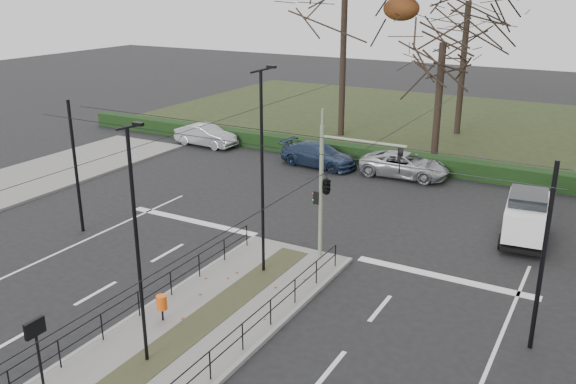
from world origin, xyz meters
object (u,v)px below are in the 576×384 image
object	(u,v)px
litter_bin	(162,303)
streetlamp_median_far	(263,172)
streetlamp_median_near	(138,247)
parked_car_third	(319,155)
info_panel	(36,337)
parked_car_fourth	(405,165)
parked_car_second	(206,135)
bare_tree_near	(442,52)
traffic_light	(329,184)
bare_tree_center	(468,11)
white_van	(526,216)

from	to	relation	value
litter_bin	streetlamp_median_far	bearing A→B (deg)	77.91
litter_bin	streetlamp_median_near	distance (m)	3.75
streetlamp_median_far	parked_car_third	bearing A→B (deg)	108.30
litter_bin	parked_car_third	distance (m)	19.28
info_panel	parked_car_fourth	distance (m)	24.09
parked_car_second	bare_tree_near	world-z (taller)	bare_tree_near
info_panel	parked_car_second	size ratio (longest dim) A/B	0.51
litter_bin	parked_car_third	bearing A→B (deg)	101.00
traffic_light	parked_car_third	xyz separation A→B (m)	(-6.33, 12.00, -2.59)
litter_bin	bare_tree_center	world-z (taller)	bare_tree_center
streetlamp_median_far	traffic_light	bearing A→B (deg)	53.33
parked_car_second	bare_tree_near	distance (m)	16.52
bare_tree_near	streetlamp_median_near	bearing A→B (deg)	-92.71
parked_car_third	streetlamp_median_far	bearing A→B (deg)	-155.36
streetlamp_median_near	bare_tree_near	world-z (taller)	bare_tree_near
parked_car_fourth	parked_car_third	bearing A→B (deg)	93.62
parked_car_second	bare_tree_near	bearing A→B (deg)	-74.16
litter_bin	streetlamp_median_near	world-z (taller)	streetlamp_median_near
parked_car_third	parked_car_second	bearing A→B (deg)	92.14
parked_car_third	litter_bin	bearing A→B (deg)	-162.66
traffic_light	parked_car_fourth	xyz separation A→B (m)	(-1.03, 12.49, -2.59)
traffic_light	parked_car_third	size ratio (longest dim) A/B	1.11
info_panel	parked_car_third	world-z (taller)	info_panel
traffic_light	bare_tree_near	distance (m)	16.63
litter_bin	bare_tree_center	bearing A→B (deg)	87.06
info_panel	parked_car_fourth	world-z (taller)	info_panel
litter_bin	white_van	xyz separation A→B (m)	(9.23, 12.99, 0.38)
streetlamp_median_near	parked_car_second	distance (m)	25.75
info_panel	parked_car_fourth	xyz separation A→B (m)	(1.86, 23.98, -1.24)
parked_car_fourth	traffic_light	bearing A→B (deg)	-177.00
bare_tree_center	bare_tree_near	distance (m)	8.44
info_panel	litter_bin	bearing A→B (deg)	86.96
litter_bin	parked_car_fourth	bearing A→B (deg)	85.23
litter_bin	white_van	bearing A→B (deg)	54.62
info_panel	bare_tree_near	xyz separation A→B (m)	(2.51, 27.74, 4.86)
parked_car_second	bare_tree_center	distance (m)	20.19
bare_tree_center	bare_tree_near	size ratio (longest dim) A/B	1.30
traffic_light	bare_tree_center	bearing A→B (deg)	92.44
streetlamp_median_far	white_van	xyz separation A→B (m)	(8.21, 8.26, -2.97)
parked_car_second	parked_car_fourth	size ratio (longest dim) A/B	0.88
traffic_light	parked_car_fourth	size ratio (longest dim) A/B	1.07
traffic_light	bare_tree_near	xyz separation A→B (m)	(-0.38, 16.25, 3.50)
parked_car_third	bare_tree_center	distance (m)	15.75
streetlamp_median_near	bare_tree_near	size ratio (longest dim) A/B	0.74
white_van	bare_tree_center	size ratio (longest dim) A/B	0.33
traffic_light	white_van	bearing A→B (deg)	42.65
traffic_light	parked_car_second	xyz separation A→B (m)	(-15.32, 12.66, -2.56)
info_panel	bare_tree_near	distance (m)	28.28
parked_car_second	parked_car_third	size ratio (longest dim) A/B	0.91
info_panel	bare_tree_near	size ratio (longest dim) A/B	0.24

